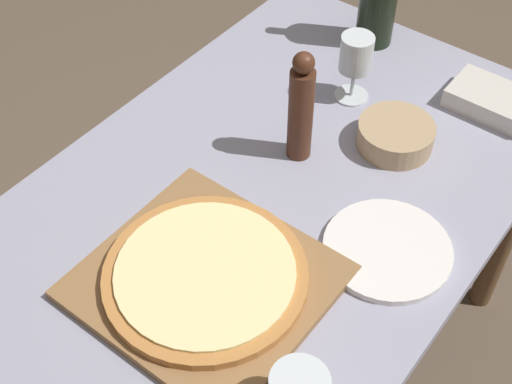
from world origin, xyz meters
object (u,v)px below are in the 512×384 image
Objects in this scene: pizza at (205,275)px; wine_glass at (356,56)px; small_bowl at (395,135)px; pepper_mill at (301,109)px.

pizza is 0.59m from wine_glass.
wine_glass is 1.00× the size of small_bowl.
pizza is 0.38m from pepper_mill.
pepper_mill is at bearing -135.41° from small_bowl.
wine_glass is at bearing 97.15° from pizza.
pepper_mill is at bearing 99.66° from pizza.
wine_glass is at bearing 153.07° from small_bowl.
pepper_mill reaches higher than wine_glass.
pepper_mill is at bearing -87.11° from wine_glass.
small_bowl is (0.14, 0.14, -0.09)m from pepper_mill.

